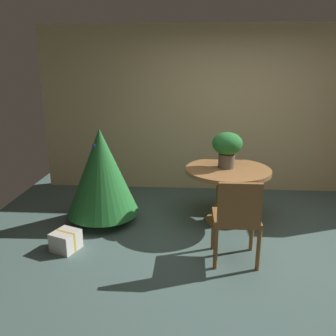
{
  "coord_description": "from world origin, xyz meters",
  "views": [
    {
      "loc": [
        -0.6,
        -3.37,
        1.97
      ],
      "look_at": [
        -0.85,
        0.37,
        0.87
      ],
      "focal_mm": 36.93,
      "sensor_mm": 36.0,
      "label": 1
    }
  ],
  "objects": [
    {
      "name": "wooden_chair_near",
      "position": [
        -0.11,
        -0.14,
        0.53
      ],
      "size": [
        0.47,
        0.44,
        0.92
      ],
      "color": "brown",
      "rests_on": "ground_plane"
    },
    {
      "name": "gift_box_cream",
      "position": [
        -1.97,
        0.01,
        0.11
      ],
      "size": [
        0.34,
        0.35,
        0.22
      ],
      "color": "silver",
      "rests_on": "ground_plane"
    },
    {
      "name": "flower_vase",
      "position": [
        -0.14,
        0.9,
        1.01
      ],
      "size": [
        0.38,
        0.38,
        0.46
      ],
      "color": "#665B51",
      "rests_on": "round_dining_table"
    },
    {
      "name": "round_dining_table",
      "position": [
        -0.11,
        0.87,
        0.51
      ],
      "size": [
        1.08,
        1.08,
        0.73
      ],
      "color": "#9E6B3D",
      "rests_on": "ground_plane"
    },
    {
      "name": "back_wall_panel",
      "position": [
        0.0,
        2.2,
        1.3
      ],
      "size": [
        6.0,
        0.1,
        2.6
      ],
      "primitive_type": "cube",
      "color": "beige",
      "rests_on": "ground_plane"
    },
    {
      "name": "holiday_tree",
      "position": [
        -1.72,
        0.77,
        0.69
      ],
      "size": [
        0.92,
        0.92,
        1.25
      ],
      "color": "brown",
      "rests_on": "ground_plane"
    },
    {
      "name": "ground_plane",
      "position": [
        0.0,
        0.0,
        0.0
      ],
      "size": [
        6.6,
        6.6,
        0.0
      ],
      "primitive_type": "plane",
      "color": "#4C6660"
    }
  ]
}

